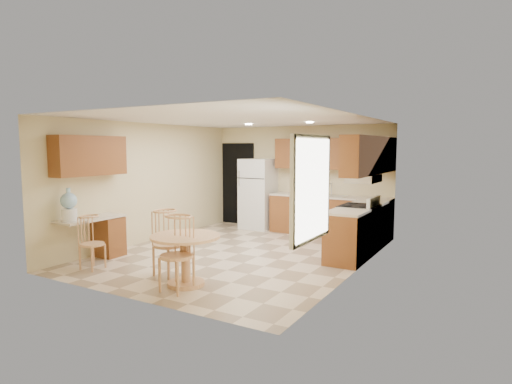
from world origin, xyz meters
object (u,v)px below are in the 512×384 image
Objects in this scene: refrigerator at (258,194)px; dining_table at (186,253)px; stove at (358,229)px; chair_desk at (88,238)px; water_crock at (69,206)px; chair_table_a at (164,237)px; chair_table_b at (171,248)px.

refrigerator reaches higher than dining_table.
refrigerator is at bearing 157.01° from stove.
water_crock reaches higher than chair_desk.
dining_table is 0.59m from chair_table_a.
chair_table_b is (1.32, -4.70, -0.22)m from refrigerator.
dining_table is at bearing -79.83° from chair_table_b.
dining_table is at bearing 4.32° from water_crock.
refrigerator is 4.26m from chair_table_a.
dining_table is at bearing -117.14° from stove.
refrigerator is 4.89m from chair_table_b.
refrigerator is 1.64× the size of chair_table_b.
chair_table_b reaches higher than dining_table.
stove is at bearing -22.99° from refrigerator.
chair_table_a is 1.16× the size of chair_desk.
refrigerator is 3.15m from stove.
dining_table is 1.88m from chair_desk.
refrigerator is 1.57× the size of stove.
chair_table_b is (0.60, -0.51, 0.02)m from chair_table_a.
chair_table_b reaches higher than chair_desk.
chair_table_a is (-2.15, -2.97, 0.15)m from stove.
stove is 3.67m from chair_table_a.
chair_desk is at bearing -2.78° from chair_table_b.
stove is 3.81m from chair_table_b.
refrigerator is at bearing -72.10° from chair_table_b.
refrigerator is 4.64m from water_crock.
refrigerator reaches higher than water_crock.
stove is at bearing -111.86° from chair_table_b.
chair_desk is at bearing -71.24° from chair_table_a.
chair_table_b is at bearing -74.27° from refrigerator.
chair_table_b is at bearing -114.03° from stove.
chair_table_b reaches higher than chair_table_a.
water_crock reaches higher than chair_table_b.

